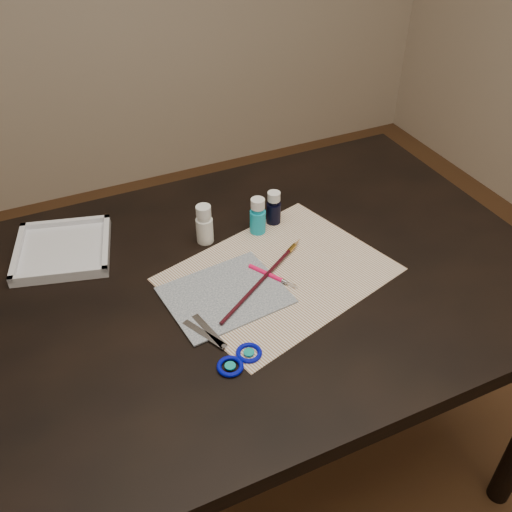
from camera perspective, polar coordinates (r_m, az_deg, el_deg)
name	(u,v)px	position (r m, az deg, el deg)	size (l,w,h in m)	color
ground	(256,463)	(1.85, 0.00, -19.97)	(3.50, 3.50, 0.02)	#422614
table	(256,382)	(1.54, 0.00, -12.47)	(1.30, 0.90, 0.75)	black
paper	(279,274)	(1.26, 2.30, -1.82)	(0.46, 0.35, 0.00)	silver
canvas	(225,295)	(1.21, -3.10, -3.91)	(0.24, 0.19, 0.00)	#182740
paint_bottle_white	(204,224)	(1.34, -5.19, 3.20)	(0.04, 0.04, 0.10)	silver
paint_bottle_cyan	(258,216)	(1.36, 0.17, 4.03)	(0.04, 0.04, 0.09)	#15AACA
paint_bottle_navy	(274,208)	(1.40, 1.78, 4.85)	(0.04, 0.04, 0.09)	black
paintbrush	(264,278)	(1.24, 0.80, -2.18)	(0.33, 0.01, 0.01)	black
craft_knife	(273,277)	(1.25, 1.76, -2.09)	(0.13, 0.01, 0.01)	#FC0F53
scissors	(216,344)	(1.11, -4.07, -8.76)	(0.20, 0.10, 0.01)	silver
palette_tray	(63,249)	(1.39, -18.76, 0.67)	(0.21, 0.21, 0.03)	silver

